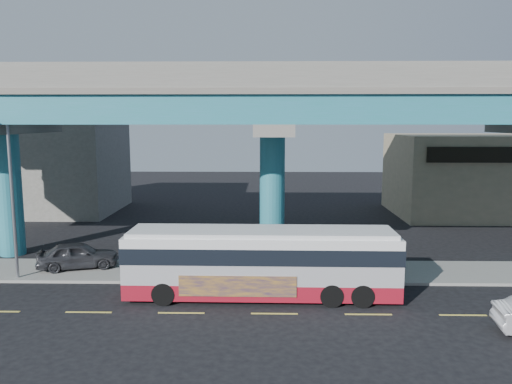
{
  "coord_description": "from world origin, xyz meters",
  "views": [
    {
      "loc": [
        -0.37,
        -20.66,
        8.16
      ],
      "look_at": [
        -0.87,
        4.0,
        4.65
      ],
      "focal_mm": 35.0,
      "sensor_mm": 36.0,
      "label": 1
    }
  ],
  "objects_px": {
    "parked_car": "(78,255)",
    "stop_sign": "(357,242)",
    "street_lamp": "(5,177)",
    "transit_bus": "(262,260)"
  },
  "relations": [
    {
      "from": "parked_car",
      "to": "street_lamp",
      "type": "xyz_separation_m",
      "value": [
        -2.52,
        -2.29,
        4.58
      ]
    },
    {
      "from": "transit_bus",
      "to": "parked_car",
      "type": "xyz_separation_m",
      "value": [
        -10.14,
        3.95,
        -0.9
      ]
    },
    {
      "from": "street_lamp",
      "to": "transit_bus",
      "type": "bearing_deg",
      "value": -7.45
    },
    {
      "from": "parked_car",
      "to": "transit_bus",
      "type": "bearing_deg",
      "value": -127.94
    },
    {
      "from": "parked_car",
      "to": "street_lamp",
      "type": "height_order",
      "value": "street_lamp"
    },
    {
      "from": "parked_car",
      "to": "stop_sign",
      "type": "relative_size",
      "value": 1.72
    },
    {
      "from": "transit_bus",
      "to": "stop_sign",
      "type": "relative_size",
      "value": 4.77
    },
    {
      "from": "stop_sign",
      "to": "parked_car",
      "type": "bearing_deg",
      "value": 169.32
    },
    {
      "from": "transit_bus",
      "to": "street_lamp",
      "type": "xyz_separation_m",
      "value": [
        -12.67,
        1.66,
        3.69
      ]
    },
    {
      "from": "transit_bus",
      "to": "street_lamp",
      "type": "distance_m",
      "value": 13.3
    }
  ]
}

